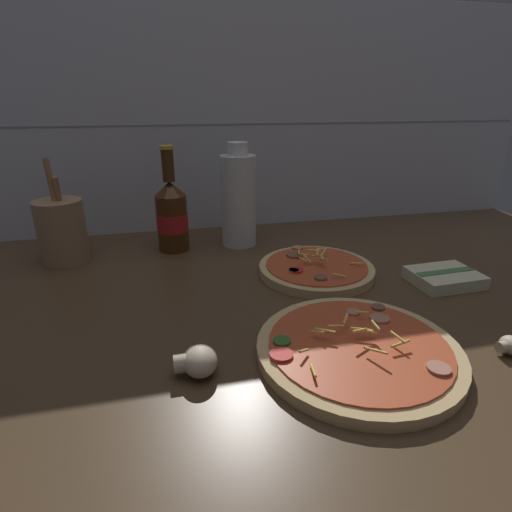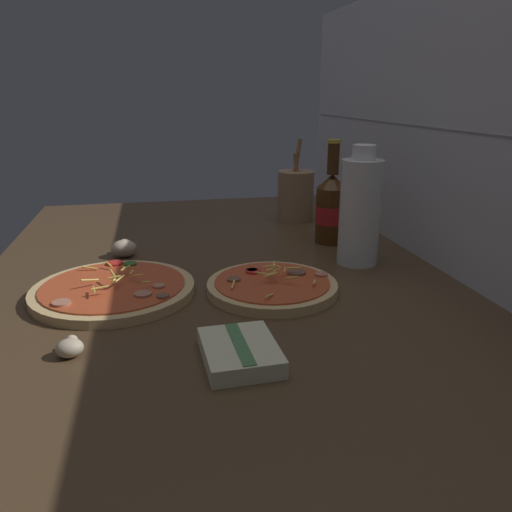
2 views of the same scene
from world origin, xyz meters
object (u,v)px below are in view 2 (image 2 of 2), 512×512
object	(u,v)px
pizza_near	(114,289)
utensil_crock	(296,195)
pizza_far	(272,286)
beer_bottle	(331,207)
oil_bottle	(360,211)
mushroom_right	(124,248)
dish_towel	(240,352)
mushroom_left	(70,347)

from	to	relation	value
pizza_near	utensil_crock	bearing A→B (deg)	135.08
pizza_far	beer_bottle	distance (cm)	35.77
oil_bottle	mushroom_right	distance (cm)	51.23
beer_bottle	utensil_crock	distance (cm)	23.78
utensil_crock	pizza_far	bearing A→B (deg)	-20.29
pizza_far	beer_bottle	xyz separation A→B (cm)	(-28.00, 20.95, 7.51)
pizza_far	oil_bottle	size ratio (longest dim) A/B	0.96
oil_bottle	utensil_crock	world-z (taller)	oil_bottle
mushroom_right	dish_towel	size ratio (longest dim) A/B	0.44
utensil_crock	mushroom_left	bearing A→B (deg)	-36.83
mushroom_right	beer_bottle	bearing A→B (deg)	91.74
utensil_crock	pizza_near	bearing A→B (deg)	-44.92
mushroom_left	utensil_crock	world-z (taller)	utensil_crock
oil_bottle	mushroom_left	size ratio (longest dim) A/B	6.32
mushroom_right	utensil_crock	bearing A→B (deg)	118.61
beer_bottle	pizza_near	bearing A→B (deg)	-64.34
pizza_near	mushroom_left	world-z (taller)	pizza_near
utensil_crock	dish_towel	distance (cm)	80.11
mushroom_left	utensil_crock	distance (cm)	85.99
oil_bottle	dish_towel	bearing A→B (deg)	-41.79
dish_towel	oil_bottle	bearing A→B (deg)	138.21
beer_bottle	dish_towel	bearing A→B (deg)	-31.27
pizza_near	utensil_crock	size ratio (longest dim) A/B	1.28
mushroom_right	dish_towel	xyz separation A→B (cm)	(49.34, 17.05, -0.68)
pizza_near	mushroom_right	xyz separation A→B (cm)	(-22.00, 0.93, 0.93)
oil_bottle	dish_towel	xyz separation A→B (cm)	(34.93, -31.21, -10.04)
mushroom_left	beer_bottle	bearing A→B (deg)	130.19
beer_bottle	utensil_crock	bearing A→B (deg)	-175.53
utensil_crock	mushroom_right	bearing A→B (deg)	-61.39
dish_towel	beer_bottle	bearing A→B (deg)	148.73
pizza_far	oil_bottle	world-z (taller)	oil_bottle
pizza_near	pizza_far	xyz separation A→B (cm)	(4.54, 27.88, 0.06)
mushroom_left	dish_towel	distance (cm)	23.17
pizza_near	pizza_far	world-z (taller)	pizza_far
mushroom_left	mushroom_right	distance (cm)	43.89
oil_bottle	mushroom_left	distance (cm)	61.86
pizza_near	dish_towel	bearing A→B (deg)	33.33
beer_bottle	oil_bottle	bearing A→B (deg)	1.31
mushroom_right	utensil_crock	size ratio (longest dim) A/B	0.25
pizza_near	oil_bottle	size ratio (longest dim) A/B	1.16
pizza_far	mushroom_right	xyz separation A→B (cm)	(-26.54, -26.94, 0.86)
mushroom_right	utensil_crock	distance (cm)	52.70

